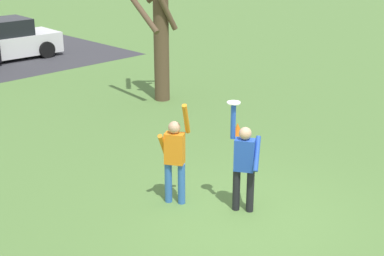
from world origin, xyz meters
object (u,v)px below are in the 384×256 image
person_defender (175,155)px  bare_tree_tall (160,20)px  field_cone_orange (238,129)px  parked_car_white (5,41)px  person_catcher (244,162)px  frisbee_disc (234,103)px

person_defender → bare_tree_tall: bearing=109.1°
field_cone_orange → bare_tree_tall: bearing=79.4°
parked_car_white → field_cone_orange: 12.25m
parked_car_white → field_cone_orange: (-0.01, -12.23, -0.57)m
person_catcher → bare_tree_tall: 7.50m
person_catcher → bare_tree_tall: (3.68, 6.37, 1.46)m
frisbee_disc → field_cone_orange: (3.11, 2.52, -1.93)m
person_defender → bare_tree_tall: bare_tree_tall is taller
person_defender → frisbee_disc: size_ratio=8.44×
person_catcher → person_defender: 1.31m
person_catcher → person_defender: (-0.68, 1.12, -0.00)m
person_defender → bare_tree_tall: 6.98m
frisbee_disc → person_catcher: bearing=-58.8°
person_catcher → frisbee_disc: size_ratio=8.59×
person_defender → parked_car_white: (3.68, 13.82, -0.25)m
person_defender → frisbee_disc: 1.56m
person_catcher → person_defender: bearing=0.0°
person_catcher → frisbee_disc: 1.13m
person_catcher → field_cone_orange: 4.12m
bare_tree_tall → field_cone_orange: 4.37m
person_catcher → field_cone_orange: (2.99, 2.71, -0.82)m
field_cone_orange → parked_car_white: bearing=89.9°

